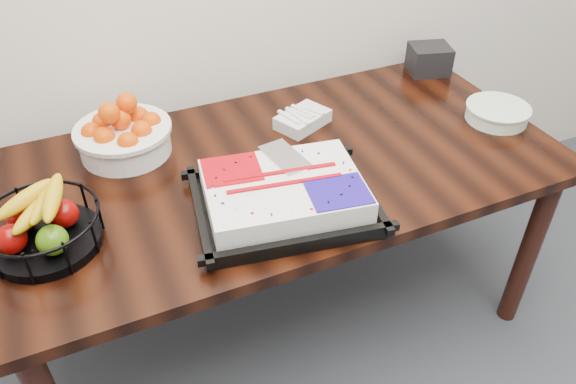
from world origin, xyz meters
name	(u,v)px	position (x,y,z in m)	size (l,w,h in m)	color
table	(281,182)	(0.00, 2.00, 0.66)	(1.80, 0.90, 0.75)	black
cake_tray	(284,195)	(-0.09, 1.78, 0.80)	(0.56, 0.47, 0.10)	black
tangerine_bowl	(123,130)	(-0.44, 2.25, 0.83)	(0.31, 0.31, 0.20)	white
fruit_basket	(42,226)	(-0.72, 1.90, 0.82)	(0.30, 0.30, 0.16)	black
plate_stack	(497,113)	(0.80, 1.92, 0.78)	(0.22, 0.22, 0.05)	white
fork_bag	(303,119)	(0.16, 2.17, 0.78)	(0.21, 0.18, 0.05)	silver
napkin_box	(429,59)	(0.80, 2.34, 0.81)	(0.15, 0.13, 0.11)	black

